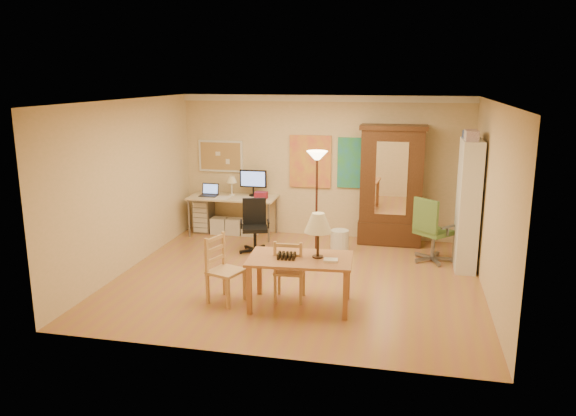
% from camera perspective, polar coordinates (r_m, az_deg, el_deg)
% --- Properties ---
extents(floor, '(5.50, 5.50, 0.00)m').
position_cam_1_polar(floor, '(8.72, 0.94, -7.18)').
color(floor, '#AE7A3D').
rests_on(floor, ground).
extents(crown_molding, '(5.50, 0.08, 0.12)m').
position_cam_1_polar(crown_molding, '(10.60, 3.68, 11.05)').
color(crown_molding, white).
rests_on(crown_molding, floor).
extents(corkboard, '(0.90, 0.04, 0.62)m').
position_cam_1_polar(corkboard, '(11.21, -6.85, 5.25)').
color(corkboard, tan).
rests_on(corkboard, floor).
extents(art_panel_left, '(0.80, 0.04, 1.00)m').
position_cam_1_polar(art_panel_left, '(10.76, 2.28, 4.74)').
color(art_panel_left, yellow).
rests_on(art_panel_left, floor).
extents(art_panel_right, '(0.75, 0.04, 0.95)m').
position_cam_1_polar(art_panel_right, '(10.64, 7.07, 4.55)').
color(art_panel_right, teal).
rests_on(art_panel_right, floor).
extents(dining_table, '(1.43, 0.92, 1.30)m').
position_cam_1_polar(dining_table, '(7.47, 1.91, -4.09)').
color(dining_table, '#935A30').
rests_on(dining_table, floor).
extents(ladder_chair_back, '(0.43, 0.41, 0.88)m').
position_cam_1_polar(ladder_chair_back, '(7.79, 0.14, -6.51)').
color(ladder_chair_back, '#B47F52').
rests_on(ladder_chair_back, floor).
extents(ladder_chair_left, '(0.53, 0.54, 0.93)m').
position_cam_1_polar(ladder_chair_left, '(7.79, -6.51, -6.41)').
color(ladder_chair_left, '#B47F52').
rests_on(ladder_chair_left, floor).
extents(torchiere_lamp, '(0.34, 0.34, 1.87)m').
position_cam_1_polar(torchiere_lamp, '(9.09, 2.95, 3.48)').
color(torchiere_lamp, '#3F1F19').
rests_on(torchiere_lamp, floor).
extents(computer_desk, '(1.69, 0.74, 1.28)m').
position_cam_1_polar(computer_desk, '(10.99, -5.37, -0.34)').
color(computer_desk, beige).
rests_on(computer_desk, floor).
extents(office_chair_black, '(0.58, 0.58, 0.94)m').
position_cam_1_polar(office_chair_black, '(9.95, -3.38, -3.07)').
color(office_chair_black, black).
rests_on(office_chair_black, floor).
extents(office_chair_green, '(0.70, 0.71, 1.10)m').
position_cam_1_polar(office_chair_green, '(9.71, 14.37, -3.62)').
color(office_chair_green, slate).
rests_on(office_chair_green, floor).
extents(drawer_cart, '(0.34, 0.40, 0.67)m').
position_cam_1_polar(drawer_cart, '(11.33, -8.57, -0.71)').
color(drawer_cart, slate).
rests_on(drawer_cart, floor).
extents(armoire, '(1.19, 0.57, 2.19)m').
position_cam_1_polar(armoire, '(10.47, 10.45, 1.52)').
color(armoire, '#321C0D').
rests_on(armoire, floor).
extents(bookshelf, '(0.31, 0.83, 2.09)m').
position_cam_1_polar(bookshelf, '(9.37, 17.80, 0.26)').
color(bookshelf, white).
rests_on(bookshelf, floor).
extents(wastebin, '(0.32, 0.32, 0.40)m').
position_cam_1_polar(wastebin, '(9.96, 5.26, -3.39)').
color(wastebin, silver).
rests_on(wastebin, floor).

